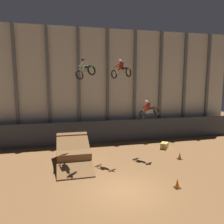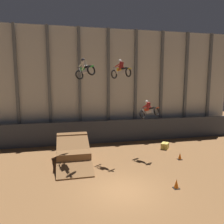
# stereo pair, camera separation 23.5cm
# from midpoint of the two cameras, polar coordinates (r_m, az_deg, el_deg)

# --- Properties ---
(ground_plane) EXTENTS (60.00, 60.00, 0.00)m
(ground_plane) POSITION_cam_midpoint_polar(r_m,az_deg,el_deg) (13.58, 3.29, -19.87)
(ground_plane) COLOR brown
(arena_back_wall) EXTENTS (32.00, 0.40, 11.81)m
(arena_back_wall) POSITION_cam_midpoint_polar(r_m,az_deg,el_deg) (23.30, -4.44, 6.89)
(arena_back_wall) COLOR beige
(arena_back_wall) RESTS_ON ground_plane
(lower_barrier) EXTENTS (31.36, 0.20, 2.33)m
(lower_barrier) POSITION_cam_midpoint_polar(r_m,az_deg,el_deg) (22.60, -3.83, -5.27)
(lower_barrier) COLOR #383D47
(lower_barrier) RESTS_ON ground_plane
(dirt_ramp) EXTENTS (2.53, 4.91, 2.12)m
(dirt_ramp) POSITION_cam_midpoint_polar(r_m,az_deg,el_deg) (17.89, -9.73, -10.46)
(dirt_ramp) COLOR brown
(dirt_ramp) RESTS_ON ground_plane
(rider_bike_left_air) EXTENTS (1.50, 1.76, 1.58)m
(rider_bike_left_air) POSITION_cam_midpoint_polar(r_m,az_deg,el_deg) (16.31, -6.70, 10.98)
(rider_bike_left_air) COLOR black
(rider_bike_center_air) EXTENTS (1.54, 1.68, 1.50)m
(rider_bike_center_air) POSITION_cam_midpoint_polar(r_m,az_deg,el_deg) (17.39, 2.75, 10.83)
(rider_bike_center_air) COLOR black
(rider_bike_right_air) EXTENTS (1.55, 1.77, 1.62)m
(rider_bike_right_air) POSITION_cam_midpoint_polar(r_m,az_deg,el_deg) (18.22, 9.96, 0.46)
(rider_bike_right_air) COLOR black
(traffic_cone_near_ramp) EXTENTS (0.36, 0.36, 0.58)m
(traffic_cone_near_ramp) POSITION_cam_midpoint_polar(r_m,az_deg,el_deg) (14.26, 16.95, -17.52)
(traffic_cone_near_ramp) COLOR black
(traffic_cone_near_ramp) RESTS_ON ground_plane
(traffic_cone_arena_edge) EXTENTS (0.36, 0.36, 0.58)m
(traffic_cone_arena_edge) POSITION_cam_midpoint_polar(r_m,az_deg,el_deg) (19.05, 17.66, -10.95)
(traffic_cone_arena_edge) COLOR black
(traffic_cone_arena_edge) RESTS_ON ground_plane
(hay_bale_trackside) EXTENTS (1.03, 1.08, 0.57)m
(hay_bale_trackside) POSITION_cam_midpoint_polar(r_m,az_deg,el_deg) (21.59, 13.96, -8.55)
(hay_bale_trackside) COLOR #CCB751
(hay_bale_trackside) RESTS_ON ground_plane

